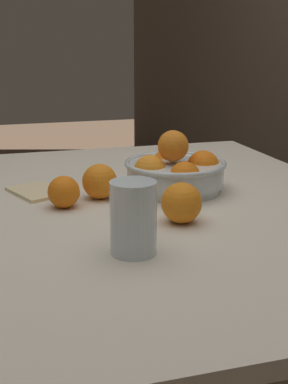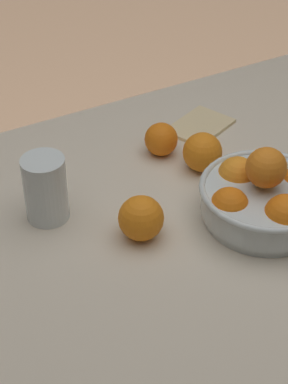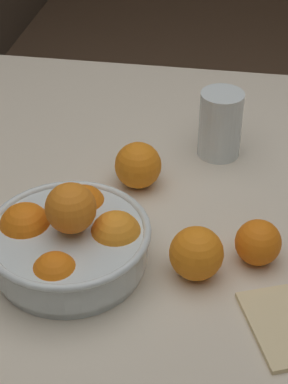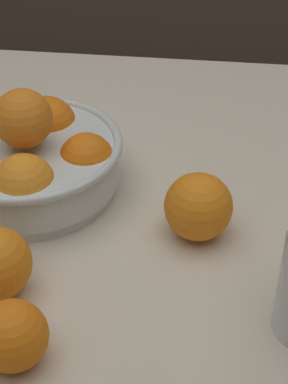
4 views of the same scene
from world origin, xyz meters
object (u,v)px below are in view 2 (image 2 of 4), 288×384
(fruit_bowl, at_px, (264,198))
(orange_loose_aside, at_px, (161,139))
(orange_loose_front, at_px, (141,218))
(juice_glass, at_px, (46,191))
(orange_loose_near_bowl, at_px, (202,152))

(fruit_bowl, relative_size, orange_loose_aside, 3.47)
(fruit_bowl, height_order, orange_loose_front, fruit_bowl)
(juice_glass, height_order, orange_loose_near_bowl, juice_glass)
(orange_loose_near_bowl, height_order, orange_loose_front, orange_loose_front)
(fruit_bowl, distance_m, juice_glass, 0.40)
(fruit_bowl, bearing_deg, orange_loose_front, -16.60)
(orange_loose_near_bowl, xyz_separation_m, orange_loose_front, (0.21, 0.12, 0.00))
(juice_glass, relative_size, orange_loose_front, 1.55)
(fruit_bowl, distance_m, orange_loose_front, 0.23)
(fruit_bowl, bearing_deg, orange_loose_aside, -78.80)
(juice_glass, bearing_deg, orange_loose_near_bowl, 178.03)
(orange_loose_near_bowl, relative_size, orange_loose_aside, 1.15)
(orange_loose_near_bowl, xyz_separation_m, orange_loose_aside, (0.05, -0.09, -0.01))
(orange_loose_front, bearing_deg, orange_loose_aside, -128.03)
(fruit_bowl, height_order, orange_loose_near_bowl, fruit_bowl)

